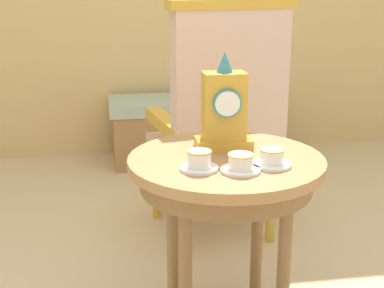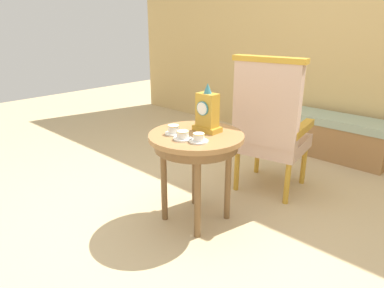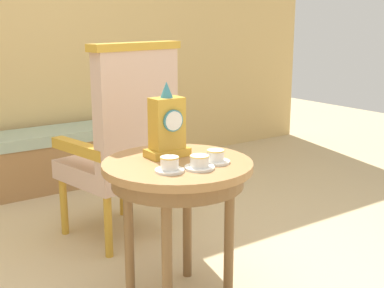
{
  "view_description": "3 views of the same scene",
  "coord_description": "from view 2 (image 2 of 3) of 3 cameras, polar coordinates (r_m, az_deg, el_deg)",
  "views": [
    {
      "loc": [
        -0.34,
        -1.73,
        1.25
      ],
      "look_at": [
        -0.04,
        0.17,
        0.67
      ],
      "focal_mm": 53.25,
      "sensor_mm": 36.0,
      "label": 1
    },
    {
      "loc": [
        1.59,
        -1.66,
        1.4
      ],
      "look_at": [
        0.03,
        0.0,
        0.59
      ],
      "focal_mm": 32.94,
      "sensor_mm": 36.0,
      "label": 2
    },
    {
      "loc": [
        -1.14,
        -1.78,
        1.27
      ],
      "look_at": [
        0.14,
        0.03,
        0.72
      ],
      "focal_mm": 48.56,
      "sensor_mm": 36.0,
      "label": 3
    }
  ],
  "objects": [
    {
      "name": "wall_back",
      "position": [
        4.22,
        22.22,
        18.31
      ],
      "size": [
        6.0,
        0.1,
        2.8
      ],
      "primitive_type": "cube",
      "color": "tan",
      "rests_on": "ground"
    },
    {
      "name": "teacup_right",
      "position": [
        2.28,
        -1.52,
        1.37
      ],
      "size": [
        0.13,
        0.13,
        0.06
      ],
      "color": "white",
      "rests_on": "side_table"
    },
    {
      "name": "teacup_center",
      "position": [
        2.23,
        1.08,
        0.95
      ],
      "size": [
        0.12,
        0.12,
        0.06
      ],
      "color": "white",
      "rests_on": "side_table"
    },
    {
      "name": "mantel_clock",
      "position": [
        2.42,
        2.48,
        5.16
      ],
      "size": [
        0.19,
        0.11,
        0.34
      ],
      "color": "gold",
      "rests_on": "side_table"
    },
    {
      "name": "teacup_left",
      "position": [
        2.39,
        -2.99,
        2.26
      ],
      "size": [
        0.12,
        0.12,
        0.06
      ],
      "color": "white",
      "rests_on": "side_table"
    },
    {
      "name": "side_table",
      "position": [
        2.42,
        0.67,
        -0.21
      ],
      "size": [
        0.65,
        0.65,
        0.66
      ],
      "color": "#9E7042",
      "rests_on": "ground"
    },
    {
      "name": "ground_plane",
      "position": [
        2.69,
        -0.55,
        -11.66
      ],
      "size": [
        10.0,
        10.0,
        0.0
      ],
      "primitive_type": "plane",
      "color": "tan"
    },
    {
      "name": "window_bench",
      "position": [
        4.02,
        21.97,
        1.17
      ],
      "size": [
        1.15,
        0.4,
        0.44
      ],
      "color": "#9EB299",
      "rests_on": "ground"
    },
    {
      "name": "armchair",
      "position": [
        2.91,
        12.51,
        3.07
      ],
      "size": [
        0.63,
        0.62,
        1.14
      ],
      "color": "#CCA893",
      "rests_on": "ground"
    }
  ]
}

